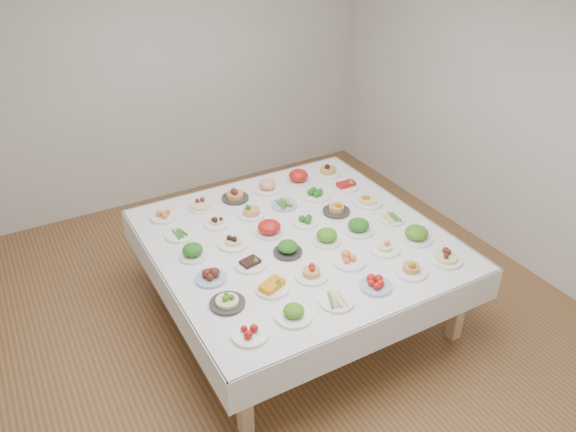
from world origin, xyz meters
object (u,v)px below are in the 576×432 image
display_table (297,244)px  dish_18 (193,251)px  dish_0 (250,331)px  dish_35 (328,168)px

display_table → dish_18: dish_18 is taller
dish_18 → dish_0: bearing=-90.1°
display_table → dish_18: (-0.85, 0.16, 0.11)m
dish_0 → dish_18: (0.00, 1.01, 0.01)m
display_table → dish_18: size_ratio=10.43×
dish_18 → dish_35: bearing=21.8°
dish_0 → dish_18: size_ratio=1.09×
dish_35 → dish_0: bearing=-135.1°
display_table → dish_35: size_ratio=9.24×
dish_35 → dish_18: bearing=-158.2°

